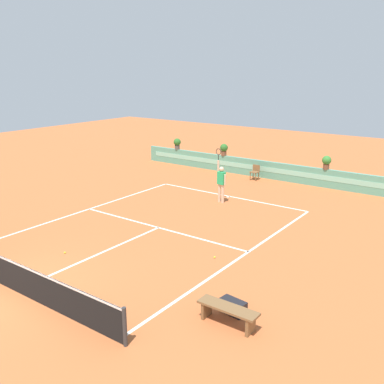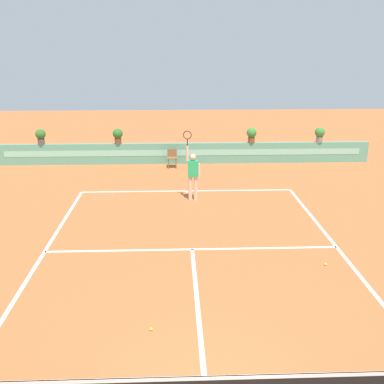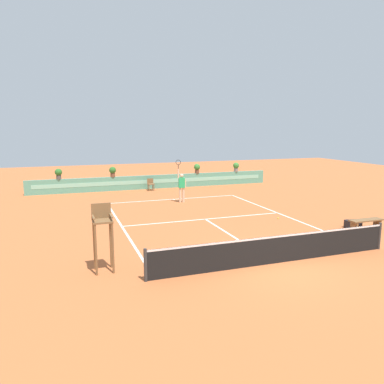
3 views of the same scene
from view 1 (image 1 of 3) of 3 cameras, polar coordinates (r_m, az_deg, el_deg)
ground_plane at (r=17.41m, az=-5.25°, el=-5.02°), size 60.00×60.00×0.00m
court_lines at (r=17.92m, az=-3.74°, el=-4.36°), size 8.32×11.94×0.01m
net at (r=13.67m, az=-22.29°, el=-9.96°), size 8.92×0.10×1.00m
back_wall_barrier at (r=25.66m, az=10.13°, el=2.82°), size 18.00×0.21×1.00m
ball_kid_chair at (r=25.28m, az=8.23°, el=2.66°), size 0.44×0.44×0.85m
bench_courtside at (r=11.27m, az=4.71°, el=-15.26°), size 1.60×0.44×0.51m
gear_bag at (r=11.86m, az=5.34°, el=-14.67°), size 0.74×0.44×0.36m
tennis_player at (r=20.66m, az=3.83°, el=1.43°), size 0.62×0.27×2.58m
tennis_ball_near_baseline at (r=14.94m, az=2.96°, el=-8.49°), size 0.07×0.07×0.07m
tennis_ball_mid_court at (r=15.90m, az=-16.25°, el=-7.60°), size 0.07×0.07×0.07m
potted_plant_far_left at (r=29.00m, az=-1.94°, el=6.40°), size 0.48×0.48×0.72m
potted_plant_left at (r=26.96m, az=4.19°, el=5.64°), size 0.48×0.48×0.72m
potted_plant_right at (r=24.28m, az=17.14°, el=3.82°), size 0.48×0.48×0.72m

